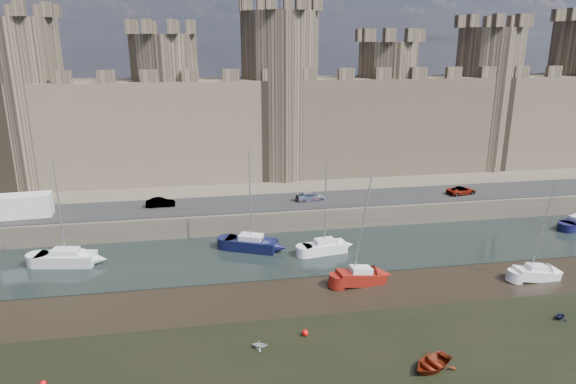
% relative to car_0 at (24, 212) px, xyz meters
% --- Properties ---
extents(water_channel, '(160.00, 12.00, 0.08)m').
position_rel_car_0_xyz_m(water_channel, '(29.71, -9.57, -3.09)').
color(water_channel, black).
rests_on(water_channel, ground).
extents(quay, '(160.00, 60.00, 2.50)m').
position_rel_car_0_xyz_m(quay, '(29.71, 26.43, -1.88)').
color(quay, '#4C443A').
rests_on(quay, ground).
extents(road, '(160.00, 7.00, 0.10)m').
position_rel_car_0_xyz_m(road, '(29.71, 0.43, -0.58)').
color(road, black).
rests_on(road, quay).
extents(castle, '(108.50, 11.00, 29.00)m').
position_rel_car_0_xyz_m(castle, '(29.07, 14.43, 8.54)').
color(castle, '#42382B').
rests_on(castle, quay).
extents(car_0, '(3.79, 1.72, 1.26)m').
position_rel_car_0_xyz_m(car_0, '(0.00, 0.00, 0.00)').
color(car_0, gray).
rests_on(car_0, quay).
extents(car_1, '(3.46, 1.27, 1.13)m').
position_rel_car_0_xyz_m(car_1, '(14.99, 1.00, -0.07)').
color(car_1, gray).
rests_on(car_1, quay).
extents(car_2, '(3.88, 1.99, 1.08)m').
position_rel_car_0_xyz_m(car_2, '(33.23, 0.43, -0.09)').
color(car_2, gray).
rests_on(car_2, quay).
extents(car_3, '(4.13, 2.49, 1.07)m').
position_rel_car_0_xyz_m(car_3, '(53.10, -0.31, -0.10)').
color(car_3, gray).
rests_on(car_3, quay).
extents(van, '(6.25, 2.93, 2.65)m').
position_rel_car_0_xyz_m(van, '(-0.01, -0.07, 0.69)').
color(van, silver).
rests_on(van, quay).
extents(sailboat_0, '(5.97, 3.12, 10.63)m').
position_rel_car_0_xyz_m(sailboat_0, '(6.20, -8.71, -2.31)').
color(sailboat_0, silver).
rests_on(sailboat_0, ground).
extents(sailboat_1, '(5.89, 4.20, 11.02)m').
position_rel_car_0_xyz_m(sailboat_1, '(24.91, -8.13, -2.28)').
color(sailboat_1, black).
rests_on(sailboat_1, ground).
extents(sailboat_2, '(4.81, 2.48, 9.89)m').
position_rel_car_0_xyz_m(sailboat_2, '(32.50, -10.24, -2.33)').
color(sailboat_2, white).
rests_on(sailboat_2, ground).
extents(sailboat_4, '(4.72, 2.32, 10.60)m').
position_rel_car_0_xyz_m(sailboat_4, '(34.12, -17.64, -2.36)').
color(sailboat_4, maroon).
rests_on(sailboat_4, ground).
extents(sailboat_5, '(4.28, 1.71, 9.19)m').
position_rel_car_0_xyz_m(sailboat_5, '(50.78, -19.57, -2.45)').
color(sailboat_5, silver).
rests_on(sailboat_5, ground).
extents(dinghy_3, '(1.39, 1.27, 0.63)m').
position_rel_car_0_xyz_m(dinghy_3, '(23.66, -26.47, -2.82)').
color(dinghy_3, silver).
rests_on(dinghy_3, ground).
extents(dinghy_4, '(4.17, 3.80, 0.71)m').
position_rel_car_0_xyz_m(dinghy_4, '(35.10, -30.86, -2.78)').
color(dinghy_4, maroon).
rests_on(dinghy_4, ground).
extents(dinghy_7, '(1.49, 1.42, 0.61)m').
position_rel_car_0_xyz_m(dinghy_7, '(48.22, -26.54, -2.82)').
color(dinghy_7, black).
rests_on(dinghy_7, ground).
extents(buoy_0, '(0.45, 0.45, 0.45)m').
position_rel_car_0_xyz_m(buoy_0, '(9.17, -28.36, -2.91)').
color(buoy_0, red).
rests_on(buoy_0, ground).
extents(buoy_1, '(0.50, 0.50, 0.50)m').
position_rel_car_0_xyz_m(buoy_1, '(27.29, -25.37, -2.88)').
color(buoy_1, '#F10D0A').
rests_on(buoy_1, ground).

